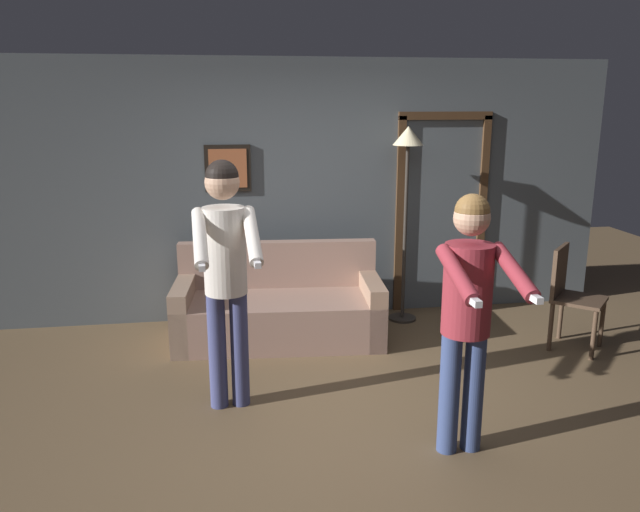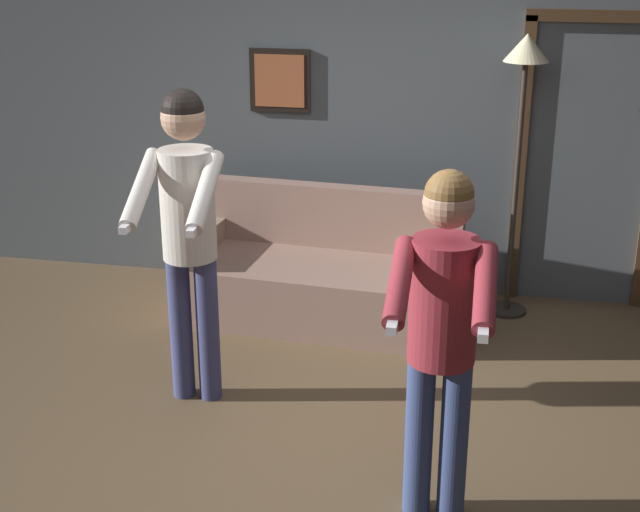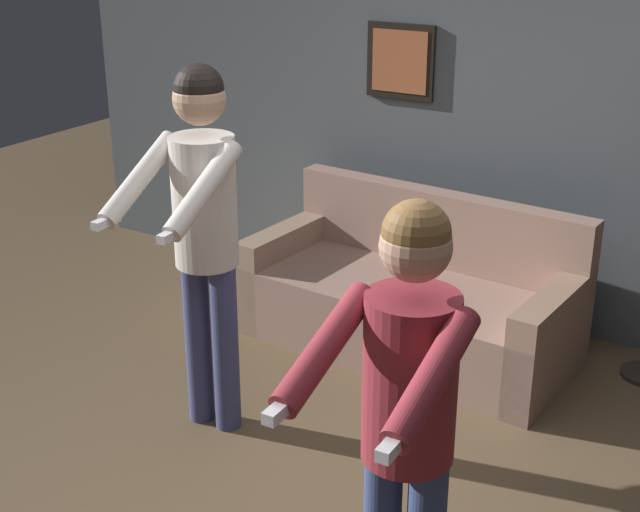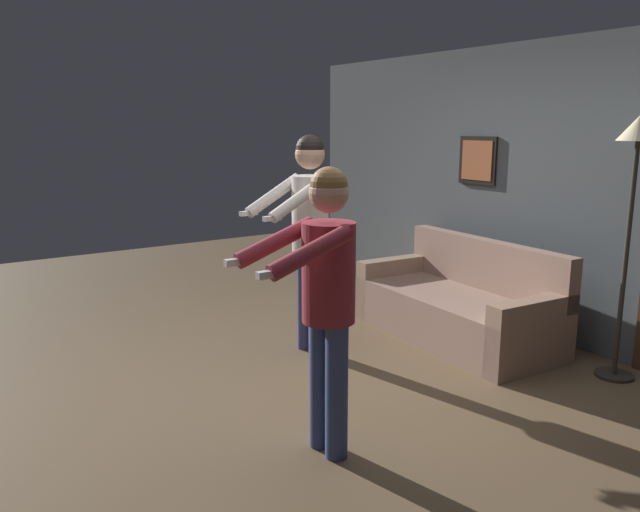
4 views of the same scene
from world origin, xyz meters
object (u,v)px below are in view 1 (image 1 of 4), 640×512
(dining_chair_distant, at_px, (570,291))
(person_standing_right, at_px, (468,302))
(couch, at_px, (279,310))
(torchiere_lamp, at_px, (407,165))
(person_standing_left, at_px, (225,261))

(dining_chair_distant, bearing_deg, person_standing_right, -136.41)
(couch, relative_size, dining_chair_distant, 2.11)
(dining_chair_distant, bearing_deg, couch, 166.65)
(torchiere_lamp, xyz_separation_m, dining_chair_distant, (1.27, -0.94, -1.05))
(person_standing_right, bearing_deg, person_standing_left, 149.89)
(torchiere_lamp, bearing_deg, dining_chair_distant, -36.50)
(torchiere_lamp, xyz_separation_m, person_standing_left, (-1.78, -1.62, -0.47))
(torchiere_lamp, xyz_separation_m, person_standing_right, (-0.33, -2.46, -0.58))
(torchiere_lamp, height_order, person_standing_right, torchiere_lamp)
(torchiere_lamp, height_order, dining_chair_distant, torchiere_lamp)
(couch, bearing_deg, person_standing_right, -65.54)
(couch, height_order, torchiere_lamp, torchiere_lamp)
(dining_chair_distant, bearing_deg, person_standing_left, -167.38)
(couch, distance_m, torchiere_lamp, 1.87)
(person_standing_right, height_order, dining_chair_distant, person_standing_right)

